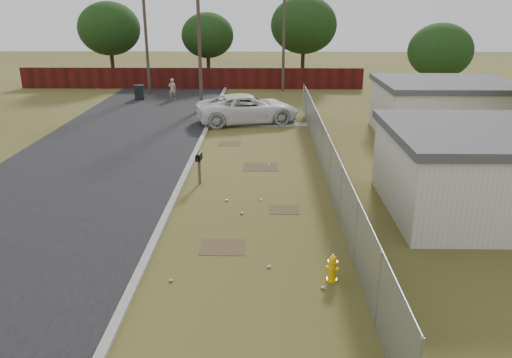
{
  "coord_description": "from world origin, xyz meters",
  "views": [
    {
      "loc": [
        0.49,
        -18.87,
        7.19
      ],
      "look_at": [
        0.17,
        -1.74,
        1.1
      ],
      "focal_mm": 35.0,
      "sensor_mm": 36.0,
      "label": 1
    }
  ],
  "objects_px": {
    "trash_bin": "(139,92)",
    "mailbox": "(199,160)",
    "pedestrian": "(172,89)",
    "fire_hydrant": "(332,269)",
    "pickup_truck": "(248,108)"
  },
  "relations": [
    {
      "from": "pedestrian",
      "to": "mailbox",
      "type": "bearing_deg",
      "value": 98.47
    },
    {
      "from": "pickup_truck",
      "to": "pedestrian",
      "type": "relative_size",
      "value": 3.88
    },
    {
      "from": "fire_hydrant",
      "to": "mailbox",
      "type": "bearing_deg",
      "value": 120.91
    },
    {
      "from": "fire_hydrant",
      "to": "pedestrian",
      "type": "bearing_deg",
      "value": 108.76
    },
    {
      "from": "mailbox",
      "to": "pedestrian",
      "type": "xyz_separation_m",
      "value": [
        -4.48,
        18.99,
        -0.24
      ]
    },
    {
      "from": "fire_hydrant",
      "to": "pickup_truck",
      "type": "height_order",
      "value": "pickup_truck"
    },
    {
      "from": "mailbox",
      "to": "pedestrian",
      "type": "height_order",
      "value": "pedestrian"
    },
    {
      "from": "fire_hydrant",
      "to": "pedestrian",
      "type": "relative_size",
      "value": 0.48
    },
    {
      "from": "fire_hydrant",
      "to": "mailbox",
      "type": "relative_size",
      "value": 0.59
    },
    {
      "from": "trash_bin",
      "to": "mailbox",
      "type": "bearing_deg",
      "value": -69.58
    },
    {
      "from": "pickup_truck",
      "to": "pedestrian",
      "type": "bearing_deg",
      "value": 23.21
    },
    {
      "from": "fire_hydrant",
      "to": "pedestrian",
      "type": "xyz_separation_m",
      "value": [
        -9.04,
        26.62,
        0.45
      ]
    },
    {
      "from": "fire_hydrant",
      "to": "trash_bin",
      "type": "bearing_deg",
      "value": 113.6
    },
    {
      "from": "mailbox",
      "to": "pedestrian",
      "type": "relative_size",
      "value": 0.82
    },
    {
      "from": "pickup_truck",
      "to": "trash_bin",
      "type": "distance_m",
      "value": 11.68
    }
  ]
}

